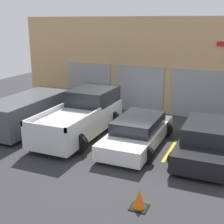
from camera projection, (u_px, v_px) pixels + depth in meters
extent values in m
plane|color=#2D2D30|center=(123.00, 128.00, 14.46)|extent=(28.00, 28.00, 0.00)
cube|color=tan|center=(146.00, 65.00, 16.66)|extent=(14.59, 0.60, 4.99)
cube|color=#939399|center=(89.00, 85.00, 17.95)|extent=(2.66, 0.08, 2.47)
cube|color=#939399|center=(140.00, 89.00, 16.79)|extent=(2.66, 0.08, 2.47)
cube|color=#939399|center=(197.00, 94.00, 15.63)|extent=(2.66, 0.08, 2.47)
cube|color=silver|center=(79.00, 121.00, 13.24)|extent=(1.89, 5.12, 0.91)
cube|color=#1E2328|center=(93.00, 96.00, 14.25)|extent=(1.74, 2.30, 0.69)
cube|color=silver|center=(44.00, 114.00, 12.41)|extent=(0.08, 2.82, 0.18)
cube|color=silver|center=(85.00, 119.00, 11.72)|extent=(0.08, 2.82, 0.18)
cube|color=silver|center=(43.00, 127.00, 10.86)|extent=(1.89, 0.08, 0.18)
cylinder|color=black|center=(80.00, 115.00, 15.03)|extent=(0.78, 0.22, 0.78)
cylinder|color=black|center=(112.00, 119.00, 14.39)|extent=(0.78, 0.22, 0.78)
cylinder|color=black|center=(41.00, 137.00, 12.24)|extent=(0.78, 0.22, 0.78)
cylinder|color=black|center=(78.00, 143.00, 11.60)|extent=(0.78, 0.22, 0.78)
cube|color=white|center=(138.00, 136.00, 12.30)|extent=(1.73, 4.54, 0.55)
cube|color=#1E2328|center=(139.00, 122.00, 12.26)|extent=(1.52, 2.49, 0.47)
cylinder|color=black|center=(132.00, 125.00, 13.86)|extent=(0.63, 0.22, 0.63)
cylinder|color=black|center=(165.00, 130.00, 13.28)|extent=(0.63, 0.22, 0.63)
cylinder|color=black|center=(105.00, 148.00, 11.38)|extent=(0.63, 0.22, 0.63)
cylinder|color=black|center=(145.00, 155.00, 10.81)|extent=(0.63, 0.22, 0.63)
cube|color=#474C51|center=(28.00, 111.00, 14.20)|extent=(1.84, 4.61, 1.32)
cube|color=#1E2328|center=(55.00, 92.00, 16.07)|extent=(1.66, 0.06, 0.28)
cylinder|color=black|center=(34.00, 111.00, 15.90)|extent=(0.65, 0.22, 0.65)
cylinder|color=black|center=(61.00, 115.00, 15.29)|extent=(0.65, 0.22, 0.65)
cylinder|color=black|center=(23.00, 134.00, 12.77)|extent=(0.65, 0.22, 0.65)
cube|color=black|center=(206.00, 145.00, 11.29)|extent=(1.79, 4.28, 0.61)
cube|color=#1E2328|center=(208.00, 129.00, 11.23)|extent=(1.57, 2.36, 0.53)
cylinder|color=black|center=(191.00, 134.00, 12.80)|extent=(0.62, 0.22, 0.62)
cylinder|color=black|center=(177.00, 159.00, 10.46)|extent=(0.62, 0.22, 0.62)
cube|color=gold|center=(7.00, 124.00, 14.93)|extent=(0.12, 2.20, 0.01)
cube|color=gold|center=(54.00, 132.00, 13.93)|extent=(0.12, 2.20, 0.01)
cube|color=gold|center=(107.00, 140.00, 12.92)|extent=(0.12, 2.20, 0.01)
cube|color=gold|center=(170.00, 151.00, 11.92)|extent=(0.12, 2.20, 0.01)
cube|color=black|center=(139.00, 207.00, 8.28)|extent=(0.47, 0.47, 0.03)
cone|color=orange|center=(139.00, 199.00, 8.21)|extent=(0.36, 0.36, 0.55)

